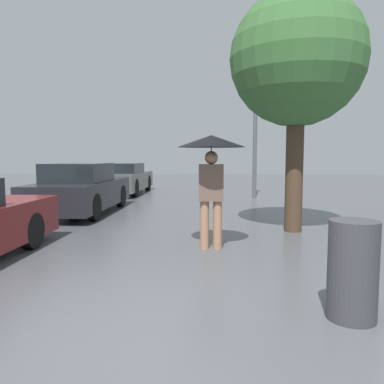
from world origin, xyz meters
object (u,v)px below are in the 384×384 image
(trash_bin, at_px, (353,270))
(parked_car_farthest, at_px, (124,179))
(street_lamp, at_px, (255,111))
(parked_car_middle, at_px, (81,190))
(pedestrian, at_px, (211,157))
(tree, at_px, (297,61))

(trash_bin, bearing_deg, parked_car_farthest, 112.74)
(parked_car_farthest, relative_size, street_lamp, 0.93)
(parked_car_farthest, bearing_deg, parked_car_middle, -88.53)
(parked_car_middle, relative_size, trash_bin, 4.51)
(pedestrian, bearing_deg, tree, 42.87)
(parked_car_middle, relative_size, parked_car_farthest, 0.92)
(pedestrian, xyz_separation_m, street_lamp, (1.54, 7.73, 1.64))
(tree, relative_size, trash_bin, 5.10)
(pedestrian, distance_m, street_lamp, 8.06)
(parked_car_middle, distance_m, parked_car_farthest, 5.37)
(pedestrian, xyz_separation_m, parked_car_middle, (-3.46, 3.73, -0.86))
(parked_car_farthest, height_order, street_lamp, street_lamp)
(pedestrian, height_order, parked_car_farthest, pedestrian)
(parked_car_farthest, xyz_separation_m, tree, (5.23, -7.58, 2.73))
(pedestrian, distance_m, tree, 2.90)
(trash_bin, bearing_deg, tree, 85.35)
(pedestrian, relative_size, tree, 0.39)
(pedestrian, relative_size, parked_car_middle, 0.44)
(tree, bearing_deg, pedestrian, -137.13)
(parked_car_middle, xyz_separation_m, parked_car_farthest, (-0.14, 5.37, -0.02))
(parked_car_middle, distance_m, trash_bin, 7.91)
(pedestrian, distance_m, parked_car_farthest, 9.82)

